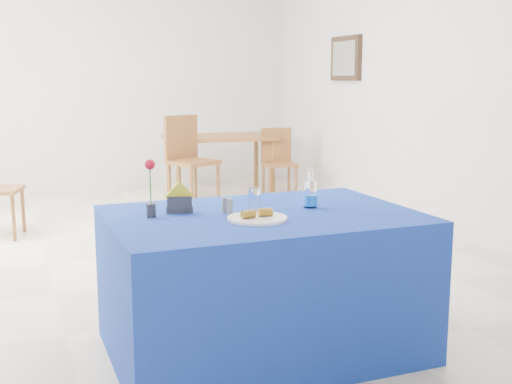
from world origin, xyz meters
The scene contains 16 objects.
floor centered at (0.00, 0.00, 0.00)m, with size 7.00×7.00×0.00m, color beige.
room_shell centered at (0.00, 0.00, 1.75)m, with size 7.00×7.00×7.00m.
picture_frame centered at (2.47, 1.60, 1.70)m, with size 0.06×0.64×0.52m, color black.
picture_art centered at (2.44, 1.60, 1.70)m, with size 0.02×0.52×0.40m, color #998C66.
plate centered at (-0.21, -2.29, 0.77)m, with size 0.30×0.30×0.01m, color white.
drinking_glass centered at (-0.16, -2.13, 0.82)m, with size 0.06×0.06×0.13m, color silver.
salt_shaker centered at (-0.30, -2.12, 0.80)m, with size 0.03×0.03×0.09m, color slate.
pepper_shaker centered at (-0.31, -2.07, 0.80)m, with size 0.03×0.03×0.09m, color slate.
blue_table centered at (-0.13, -2.15, 0.38)m, with size 1.60×1.10×0.76m.
water_bottle centered at (0.18, -2.10, 0.83)m, with size 0.08×0.08×0.21m.
napkin_holder centered at (-0.53, -1.97, 0.81)m, with size 0.16×0.09×0.17m.
rose_vase centered at (-0.69, -2.03, 0.91)m, with size 0.05×0.05×0.30m.
oak_table centered at (1.19, 2.53, 0.68)m, with size 1.40×0.96×0.76m.
chair_bg_left centered at (0.60, 1.92, 0.61)m, with size 0.62×0.62×1.05m.
chair_bg_right centered at (1.79, 2.03, 0.50)m, with size 0.44×0.44×0.86m.
banana_pieces centered at (-0.21, -2.29, 0.80)m, with size 0.17×0.06×0.04m.
Camera 1 is at (-1.38, -5.21, 1.46)m, focal length 45.00 mm.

